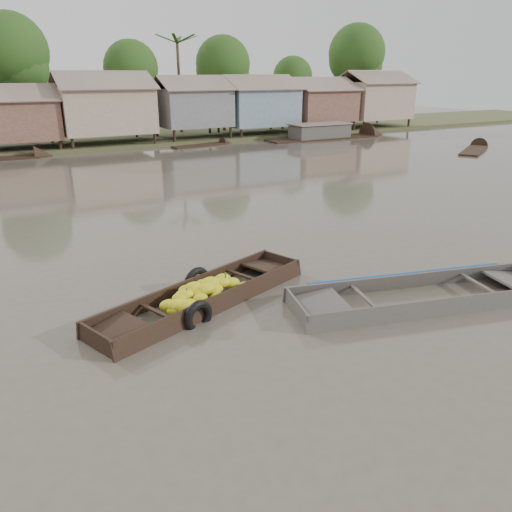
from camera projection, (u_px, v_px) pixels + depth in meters
ground at (290, 292)px, 12.64m from camera, size 120.00×120.00×0.00m
riverbank at (104, 102)px, 39.10m from camera, size 120.00×12.47×10.22m
banana_boat at (202, 297)px, 11.95m from camera, size 6.11×3.34×0.86m
viewer_boat at (424, 299)px, 12.16m from camera, size 6.91×3.35×0.54m
distant_boats at (272, 141)px, 38.91m from camera, size 48.44×15.23×1.38m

